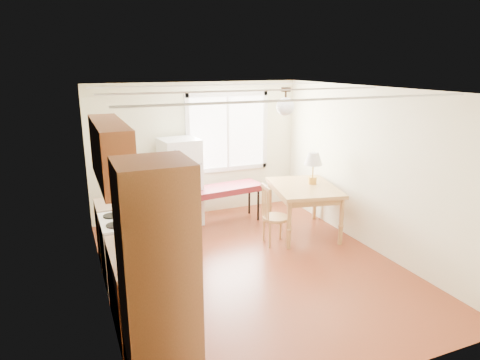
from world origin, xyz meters
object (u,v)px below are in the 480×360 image
refrigerator (180,182)px  chair (270,211)px  bench (223,190)px  dining_table (304,192)px

refrigerator → chair: bearing=-59.5°
refrigerator → bench: 0.79m
dining_table → chair: size_ratio=1.56×
dining_table → chair: 0.79m
dining_table → bench: bearing=148.0°
dining_table → chair: bearing=-151.1°
chair → refrigerator: bearing=132.8°
chair → bench: bearing=111.6°
refrigerator → bench: size_ratio=1.04×
refrigerator → chair: refrigerator is taller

